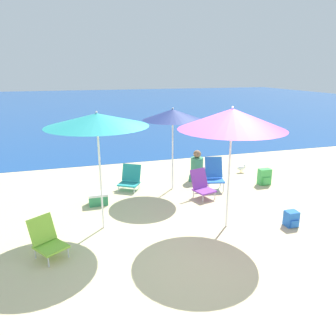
# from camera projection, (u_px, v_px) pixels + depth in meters

# --- Properties ---
(ground_plane) EXTENTS (60.00, 60.00, 0.00)m
(ground_plane) POSITION_uv_depth(u_px,v_px,m) (207.00, 237.00, 6.10)
(ground_plane) COLOR beige
(sea_water) EXTENTS (60.00, 40.00, 0.01)m
(sea_water) POSITION_uv_depth(u_px,v_px,m) (94.00, 104.00, 29.33)
(sea_water) COLOR #19478C
(sea_water) RESTS_ON ground
(beach_umbrella_purple) EXTENTS (1.99, 1.99, 2.36)m
(beach_umbrella_purple) POSITION_uv_depth(u_px,v_px,m) (232.00, 119.00, 5.89)
(beach_umbrella_purple) COLOR white
(beach_umbrella_purple) RESTS_ON ground
(beach_umbrella_teal) EXTENTS (1.87, 1.87, 2.28)m
(beach_umbrella_teal) POSITION_uv_depth(u_px,v_px,m) (97.00, 120.00, 5.83)
(beach_umbrella_teal) COLOR white
(beach_umbrella_teal) RESTS_ON ground
(beach_umbrella_navy) EXTENTS (1.50, 1.50, 2.10)m
(beach_umbrella_navy) POSITION_uv_depth(u_px,v_px,m) (173.00, 115.00, 7.99)
(beach_umbrella_navy) COLOR white
(beach_umbrella_navy) RESTS_ON ground
(beach_chair_purple) EXTENTS (0.56, 0.63, 0.68)m
(beach_chair_purple) POSITION_uv_depth(u_px,v_px,m) (202.00, 184.00, 7.91)
(beach_chair_purple) COLOR silver
(beach_chair_purple) RESTS_ON ground
(beach_chair_lime) EXTENTS (0.66, 0.70, 0.67)m
(beach_chair_lime) POSITION_uv_depth(u_px,v_px,m) (47.00, 239.00, 5.39)
(beach_chair_lime) COLOR silver
(beach_chair_lime) RESTS_ON ground
(beach_chair_teal) EXTENTS (0.68, 0.68, 0.63)m
(beach_chair_teal) POSITION_uv_depth(u_px,v_px,m) (130.00, 178.00, 8.45)
(beach_chair_teal) COLOR silver
(beach_chair_teal) RESTS_ON ground
(beach_chair_blue) EXTENTS (0.55, 0.62, 0.81)m
(beach_chair_blue) POSITION_uv_depth(u_px,v_px,m) (214.00, 173.00, 8.45)
(beach_chair_blue) COLOR silver
(beach_chair_blue) RESTS_ON ground
(person_seated_near) EXTENTS (0.54, 0.57, 0.86)m
(person_seated_near) POSITION_uv_depth(u_px,v_px,m) (197.00, 168.00, 9.13)
(person_seated_near) COLOR #3F8C66
(person_seated_near) RESTS_ON ground
(backpack_blue) EXTENTS (0.24, 0.24, 0.31)m
(backpack_blue) POSITION_uv_depth(u_px,v_px,m) (291.00, 219.00, 6.48)
(backpack_blue) COLOR blue
(backpack_blue) RESTS_ON ground
(backpack_green) EXTENTS (0.33, 0.23, 0.43)m
(backpack_green) POSITION_uv_depth(u_px,v_px,m) (264.00, 177.00, 8.80)
(backpack_green) COLOR #47B756
(backpack_green) RESTS_ON ground
(cooler_box) EXTENTS (0.43, 0.31, 0.28)m
(cooler_box) POSITION_uv_depth(u_px,v_px,m) (98.00, 199.00, 7.52)
(cooler_box) COLOR #338C59
(cooler_box) RESTS_ON ground
(seagull) EXTENTS (0.27, 0.11, 0.23)m
(seagull) POSITION_uv_depth(u_px,v_px,m) (242.00, 168.00, 9.85)
(seagull) COLOR gold
(seagull) RESTS_ON ground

